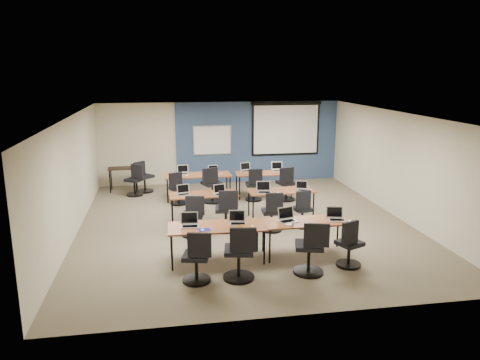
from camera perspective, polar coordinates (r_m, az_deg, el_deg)
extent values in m
cube|color=#6B6354|center=(11.66, 0.56, -5.37)|extent=(8.00, 9.00, 0.02)
cube|color=white|center=(11.09, 0.59, 7.95)|extent=(8.00, 9.00, 0.02)
cube|color=beige|center=(15.68, -2.34, 4.56)|extent=(8.00, 0.04, 2.70)
cube|color=beige|center=(7.08, 7.06, -6.52)|extent=(8.00, 0.04, 2.70)
cube|color=beige|center=(11.32, -19.78, 0.34)|extent=(0.04, 9.00, 2.70)
cube|color=beige|center=(12.62, 18.76, 1.71)|extent=(0.04, 9.00, 2.70)
cube|color=#3D5977|center=(15.85, 2.18, 4.66)|extent=(5.50, 0.04, 2.70)
cube|color=#B1B2B3|center=(15.56, -3.41, 4.86)|extent=(1.28, 0.02, 0.98)
cube|color=white|center=(15.55, -3.40, 4.85)|extent=(1.20, 0.02, 0.90)
cube|color=black|center=(15.95, 5.60, 6.30)|extent=(2.32, 0.03, 1.82)
cube|color=white|center=(15.95, 5.61, 6.15)|extent=(2.20, 0.02, 1.62)
cylinder|color=black|center=(15.86, 5.68, 9.30)|extent=(2.40, 0.10, 0.10)
cube|color=#A97535|center=(9.28, -2.87, -5.71)|extent=(1.91, 0.80, 0.03)
cylinder|color=black|center=(9.04, -8.29, -8.85)|extent=(0.04, 0.04, 0.70)
cylinder|color=black|center=(9.24, 2.98, -8.22)|extent=(0.04, 0.04, 0.70)
cylinder|color=black|center=(9.67, -8.40, -7.35)|extent=(0.04, 0.04, 0.70)
cylinder|color=black|center=(9.86, 2.12, -6.80)|extent=(0.04, 0.04, 0.70)
cube|color=#A17438|center=(9.67, 8.02, -5.05)|extent=(1.76, 0.73, 0.03)
cylinder|color=black|center=(9.30, 3.65, -8.08)|extent=(0.04, 0.04, 0.70)
cylinder|color=black|center=(9.79, 13.11, -7.30)|extent=(0.04, 0.04, 0.70)
cylinder|color=black|center=(9.86, 2.84, -6.80)|extent=(0.04, 0.04, 0.70)
cylinder|color=black|center=(10.32, 11.81, -6.14)|extent=(0.04, 0.04, 0.70)
cube|color=brown|center=(11.65, -4.47, -1.75)|extent=(1.69, 0.70, 0.03)
cylinder|color=black|center=(11.44, -8.23, -4.05)|extent=(0.04, 0.04, 0.70)
cylinder|color=black|center=(11.57, -0.43, -3.71)|extent=(0.04, 0.04, 0.70)
cylinder|color=black|center=(12.00, -8.31, -3.23)|extent=(0.04, 0.04, 0.70)
cylinder|color=black|center=(12.12, -0.87, -2.91)|extent=(0.04, 0.04, 0.70)
cube|color=#9D6828|center=(12.00, 5.02, -1.32)|extent=(1.69, 0.70, 0.03)
cylinder|color=black|center=(11.65, 1.61, -3.59)|extent=(0.04, 0.04, 0.70)
cylinder|color=black|center=(12.04, 8.95, -3.18)|extent=(0.04, 0.04, 0.70)
cylinder|color=black|center=(12.20, 1.08, -2.80)|extent=(0.04, 0.04, 0.70)
cylinder|color=black|center=(12.58, 8.11, -2.44)|extent=(0.04, 0.04, 0.70)
cube|color=#A77639|center=(13.79, -5.15, 0.62)|extent=(1.93, 0.80, 0.03)
cylinder|color=black|center=(13.51, -8.82, -1.35)|extent=(0.04, 0.04, 0.70)
cylinder|color=black|center=(13.65, -1.22, -1.05)|extent=(0.04, 0.04, 0.70)
cylinder|color=black|center=(14.17, -8.87, -0.66)|extent=(0.04, 0.04, 0.70)
cylinder|color=black|center=(14.30, -1.62, -0.38)|extent=(0.04, 0.04, 0.70)
cube|color=#A3572A|center=(13.98, 2.92, 0.82)|extent=(1.69, 0.70, 0.03)
cylinder|color=black|center=(13.64, -0.05, -1.06)|extent=(0.04, 0.04, 0.70)
cylinder|color=black|center=(13.97, 6.31, -0.78)|extent=(0.04, 0.04, 0.70)
cylinder|color=black|center=(14.19, -0.44, -0.48)|extent=(0.04, 0.04, 0.70)
cylinder|color=black|center=(14.52, 5.68, -0.23)|extent=(0.04, 0.04, 0.70)
cube|color=#B1B1BC|center=(9.26, -6.12, -5.65)|extent=(0.35, 0.25, 0.02)
cube|color=black|center=(9.24, -6.12, -5.62)|extent=(0.30, 0.15, 0.00)
cube|color=#B1B1BC|center=(9.35, -6.20, -4.61)|extent=(0.35, 0.06, 0.24)
cube|color=black|center=(9.34, -6.19, -4.62)|extent=(0.31, 0.05, 0.20)
ellipsoid|color=white|center=(9.04, -4.59, -6.10)|extent=(0.07, 0.10, 0.04)
cylinder|color=black|center=(8.69, -5.30, -12.05)|extent=(0.52, 0.52, 0.05)
cylinder|color=black|center=(8.61, -5.33, -10.83)|extent=(0.06, 0.06, 0.46)
cube|color=black|center=(8.50, -5.37, -9.18)|extent=(0.46, 0.46, 0.08)
cube|color=black|center=(8.21, -4.97, -7.90)|extent=(0.42, 0.06, 0.44)
cube|color=#9E9FAA|center=(9.36, -0.25, -5.36)|extent=(0.33, 0.24, 0.02)
cube|color=black|center=(9.34, -0.23, -5.33)|extent=(0.28, 0.14, 0.00)
cube|color=#9E9FAA|center=(9.44, -0.38, -4.38)|extent=(0.33, 0.06, 0.23)
cube|color=black|center=(9.44, -0.38, -4.40)|extent=(0.29, 0.04, 0.19)
ellipsoid|color=white|center=(9.22, 1.53, -5.66)|extent=(0.08, 0.10, 0.03)
cylinder|color=black|center=(8.77, -0.15, -11.75)|extent=(0.58, 0.58, 0.05)
cylinder|color=black|center=(8.67, -0.15, -10.36)|extent=(0.06, 0.06, 0.51)
cube|color=black|center=(8.56, -0.16, -8.54)|extent=(0.51, 0.51, 0.08)
cube|color=black|center=(8.25, 0.38, -7.31)|extent=(0.47, 0.06, 0.44)
cube|color=#A0A0AB|center=(9.56, 5.83, -5.02)|extent=(0.36, 0.26, 0.02)
cube|color=black|center=(9.54, 5.86, -4.99)|extent=(0.30, 0.15, 0.00)
cube|color=#A0A0AB|center=(9.65, 5.63, -4.00)|extent=(0.36, 0.07, 0.25)
cube|color=black|center=(9.64, 5.64, -4.02)|extent=(0.31, 0.05, 0.20)
ellipsoid|color=white|center=(9.49, 8.14, -5.24)|extent=(0.06, 0.10, 0.03)
cylinder|color=black|center=(9.08, 8.31, -10.99)|extent=(0.57, 0.57, 0.05)
cylinder|color=black|center=(8.99, 8.36, -9.66)|extent=(0.06, 0.06, 0.51)
cube|color=black|center=(8.88, 8.43, -7.91)|extent=(0.51, 0.51, 0.08)
cube|color=black|center=(8.60, 9.32, -6.67)|extent=(0.46, 0.06, 0.44)
cube|color=silver|center=(9.79, 11.70, -4.80)|extent=(0.34, 0.25, 0.02)
cube|color=black|center=(9.77, 11.75, -4.77)|extent=(0.29, 0.15, 0.00)
cube|color=silver|center=(9.87, 11.45, -3.85)|extent=(0.34, 0.06, 0.24)
cube|color=black|center=(9.86, 11.47, -3.86)|extent=(0.30, 0.04, 0.19)
ellipsoid|color=white|center=(9.80, 13.19, -4.86)|extent=(0.08, 0.11, 0.04)
cylinder|color=black|center=(9.53, 13.06, -10.00)|extent=(0.49, 0.49, 0.05)
cylinder|color=black|center=(9.45, 13.12, -8.94)|extent=(0.06, 0.06, 0.43)
cube|color=black|center=(9.36, 13.21, -7.50)|extent=(0.43, 0.43, 0.08)
cube|color=black|center=(9.08, 13.28, -6.28)|extent=(0.39, 0.06, 0.44)
cube|color=#A3A3AB|center=(11.58, -6.90, -1.77)|extent=(0.31, 0.23, 0.02)
cube|color=black|center=(11.56, -6.90, -1.74)|extent=(0.27, 0.13, 0.00)
cube|color=#A3A3AB|center=(11.67, -6.95, -1.05)|extent=(0.31, 0.06, 0.22)
cube|color=black|center=(11.66, -6.95, -1.06)|extent=(0.28, 0.04, 0.18)
ellipsoid|color=white|center=(11.34, -5.19, -2.06)|extent=(0.07, 0.10, 0.04)
cylinder|color=black|center=(10.92, -5.71, -6.64)|extent=(0.52, 0.52, 0.05)
cylinder|color=black|center=(10.85, -5.73, -5.61)|extent=(0.06, 0.06, 0.46)
cube|color=black|center=(10.76, -5.76, -4.24)|extent=(0.46, 0.46, 0.08)
cube|color=black|center=(10.48, -5.52, -3.12)|extent=(0.42, 0.06, 0.44)
cube|color=silver|center=(11.53, -2.44, -1.75)|extent=(0.31, 0.23, 0.02)
cube|color=black|center=(11.51, -2.43, -1.72)|extent=(0.27, 0.13, 0.00)
cube|color=silver|center=(11.62, -2.52, -1.03)|extent=(0.31, 0.06, 0.22)
cube|color=black|center=(11.61, -2.52, -1.03)|extent=(0.27, 0.04, 0.18)
ellipsoid|color=white|center=(11.52, -0.91, -1.76)|extent=(0.07, 0.10, 0.03)
cylinder|color=black|center=(11.21, -1.73, -6.03)|extent=(0.56, 0.56, 0.05)
cylinder|color=black|center=(11.14, -1.74, -4.96)|extent=(0.06, 0.06, 0.49)
cube|color=black|center=(11.05, -1.75, -3.55)|extent=(0.49, 0.49, 0.08)
cube|color=black|center=(10.77, -1.44, -2.46)|extent=(0.45, 0.06, 0.44)
cube|color=#AFAFB3|center=(11.72, 3.01, -1.52)|extent=(0.35, 0.26, 0.02)
cube|color=black|center=(11.70, 3.03, -1.48)|extent=(0.30, 0.15, 0.00)
cube|color=#AFAFB3|center=(11.82, 2.87, -0.72)|extent=(0.35, 0.06, 0.24)
cube|color=black|center=(11.81, 2.88, -0.73)|extent=(0.31, 0.05, 0.20)
ellipsoid|color=white|center=(11.73, 4.65, -1.53)|extent=(0.07, 0.10, 0.03)
cylinder|color=black|center=(11.21, 3.84, -6.05)|extent=(0.50, 0.50, 0.05)
cylinder|color=black|center=(11.15, 3.86, -5.11)|extent=(0.06, 0.06, 0.44)
cube|color=black|center=(11.07, 3.88, -3.84)|extent=(0.44, 0.44, 0.08)
cube|color=black|center=(10.81, 4.22, -2.72)|extent=(0.40, 0.06, 0.44)
cube|color=#AEADB8|center=(12.01, 7.68, -1.24)|extent=(0.30, 0.22, 0.02)
cube|color=black|center=(11.99, 7.71, -1.21)|extent=(0.25, 0.13, 0.00)
cube|color=#AEADB8|center=(12.09, 7.53, -0.58)|extent=(0.30, 0.06, 0.21)
cube|color=black|center=(12.09, 7.54, -0.59)|extent=(0.26, 0.04, 0.17)
ellipsoid|color=white|center=(12.03, 8.58, -1.25)|extent=(0.08, 0.11, 0.03)
cylinder|color=black|center=(11.57, 7.56, -5.52)|extent=(0.47, 0.47, 0.05)
cylinder|color=black|center=(11.51, 7.59, -4.67)|extent=(0.06, 0.06, 0.41)
cube|color=black|center=(11.44, 7.63, -3.49)|extent=(0.41, 0.41, 0.08)
cube|color=black|center=(11.18, 7.74, -2.40)|extent=(0.38, 0.06, 0.44)
cube|color=#BCBBBF|center=(13.90, -6.95, 0.78)|extent=(0.33, 0.24, 0.02)
cube|color=black|center=(13.87, -6.95, 0.81)|extent=(0.28, 0.14, 0.00)
cube|color=#BCBBBF|center=(14.00, -6.99, 1.39)|extent=(0.33, 0.06, 0.23)
cube|color=black|center=(13.99, -6.99, 1.39)|extent=(0.29, 0.04, 0.19)
ellipsoid|color=white|center=(13.65, -6.53, 0.56)|extent=(0.08, 0.10, 0.03)
cylinder|color=black|center=(13.45, -7.47, -2.82)|extent=(0.47, 0.47, 0.05)
cylinder|color=black|center=(13.40, -7.50, -2.06)|extent=(0.06, 0.06, 0.42)
cube|color=black|center=(13.33, -7.53, -1.02)|extent=(0.42, 0.42, 0.08)
cube|color=black|center=(13.09, -7.87, -0.04)|extent=(0.38, 0.06, 0.44)
cube|color=#B3B3B3|center=(13.87, -3.23, 0.83)|extent=(0.31, 0.22, 0.02)
cube|color=black|center=(13.85, -3.23, 0.86)|extent=(0.26, 0.13, 0.00)
cube|color=#B3B3B3|center=(13.96, -3.30, 1.41)|extent=(0.31, 0.06, 0.21)
cube|color=black|center=(13.95, -3.29, 1.40)|extent=(0.27, 0.04, 0.17)
ellipsoid|color=white|center=(13.78, -2.29, 0.77)|extent=(0.09, 0.11, 0.04)
cylinder|color=black|center=(13.56, -3.37, -2.58)|extent=(0.58, 0.58, 0.05)
cylinder|color=black|center=(13.50, -3.38, -1.64)|extent=(0.06, 0.06, 0.51)
cube|color=black|center=(13.43, -3.40, -0.42)|extent=(0.51, 0.51, 0.08)
cube|color=black|center=(13.14, -3.66, 0.53)|extent=(0.47, 0.06, 0.44)
cube|color=#A9A9A9|center=(14.15, 0.75, 1.10)|extent=(0.33, 0.24, 0.02)
cube|color=black|center=(14.13, 0.76, 1.13)|extent=(0.28, 0.14, 0.00)
cube|color=#A9A9A9|center=(14.25, 0.65, 1.71)|extent=(0.33, 0.06, 0.23)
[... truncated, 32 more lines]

